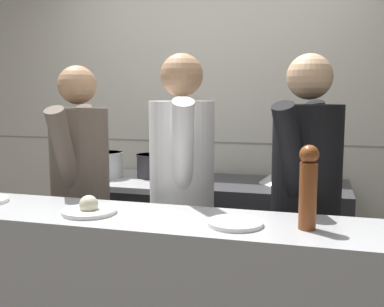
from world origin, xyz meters
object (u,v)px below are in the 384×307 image
(braising_pot, at_px, (176,171))
(pepper_mill, at_px, (308,185))
(sauce_pot, at_px, (152,165))
(mixing_bowl_steel, at_px, (277,176))
(stock_pot, at_px, (108,164))
(plated_dish_dessert, at_px, (235,223))
(oven_range, at_px, (147,237))
(chef_sous, at_px, (182,196))
(chef_line, at_px, (305,205))
(plated_dish_appetiser, at_px, (89,209))
(chef_head_cook, at_px, (81,193))

(braising_pot, relative_size, pepper_mill, 0.80)
(sauce_pot, bearing_deg, mixing_bowl_steel, -0.24)
(stock_pot, distance_m, braising_pot, 0.54)
(plated_dish_dessert, bearing_deg, oven_range, 124.65)
(stock_pot, xyz_separation_m, plated_dish_dessert, (1.19, -1.26, -0.01))
(oven_range, xyz_separation_m, chef_sous, (0.51, -0.74, 0.51))
(oven_range, height_order, chef_sous, chef_sous)
(chef_line, bearing_deg, pepper_mill, -69.38)
(plated_dish_appetiser, distance_m, pepper_mill, 0.96)
(oven_range, distance_m, chef_sous, 1.04)
(sauce_pot, height_order, plated_dish_dessert, sauce_pot)
(plated_dish_dessert, bearing_deg, plated_dish_appetiser, 179.49)
(plated_dish_dessert, height_order, chef_sous, chef_sous)
(chef_line, bearing_deg, chef_head_cook, -162.29)
(chef_sous, bearing_deg, mixing_bowl_steel, 42.31)
(pepper_mill, height_order, chef_sous, chef_sous)
(plated_dish_dessert, bearing_deg, chef_head_cook, 150.32)
(chef_head_cook, bearing_deg, sauce_pot, 70.33)
(oven_range, bearing_deg, stock_pot, -170.69)
(chef_line, bearing_deg, oven_range, 166.25)
(plated_dish_dessert, xyz_separation_m, pepper_mill, (0.28, 0.02, 0.17))
(stock_pot, bearing_deg, sauce_pot, 17.86)
(pepper_mill, bearing_deg, mixing_bowl_steel, 99.88)
(plated_dish_appetiser, distance_m, plated_dish_dessert, 0.66)
(braising_pot, bearing_deg, sauce_pot, 154.97)
(chef_line, bearing_deg, plated_dish_dessert, -96.12)
(oven_range, relative_size, chef_head_cook, 0.54)
(chef_sous, bearing_deg, sauce_pot, 102.57)
(stock_pot, xyz_separation_m, pepper_mill, (1.47, -1.24, 0.16))
(pepper_mill, xyz_separation_m, chef_head_cook, (-1.32, 0.57, -0.23))
(plated_dish_dessert, relative_size, chef_line, 0.13)
(oven_range, xyz_separation_m, chef_line, (1.17, -0.74, 0.50))
(stock_pot, distance_m, plated_dish_dessert, 1.74)
(plated_dish_dessert, bearing_deg, chef_sous, 125.02)
(sauce_pot, xyz_separation_m, chef_head_cook, (-0.16, -0.78, -0.06))
(plated_dish_dessert, xyz_separation_m, chef_line, (0.26, 0.57, -0.04))
(chef_sous, xyz_separation_m, chef_line, (0.66, 0.00, -0.01))
(stock_pot, bearing_deg, plated_dish_dessert, -46.72)
(stock_pot, xyz_separation_m, braising_pot, (0.54, -0.00, -0.02))
(plated_dish_dessert, relative_size, chef_sous, 0.13)
(sauce_pot, relative_size, plated_dish_appetiser, 0.99)
(braising_pot, bearing_deg, pepper_mill, -52.93)
(plated_dish_dessert, bearing_deg, braising_pot, 117.38)
(braising_pot, bearing_deg, oven_range, 169.19)
(sauce_pot, distance_m, chef_line, 1.39)
(stock_pot, distance_m, chef_sous, 1.05)
(sauce_pot, bearing_deg, chef_sous, -59.14)
(chef_sous, distance_m, chef_line, 0.66)
(chef_head_cook, relative_size, chef_line, 0.98)
(pepper_mill, relative_size, chef_head_cook, 0.20)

